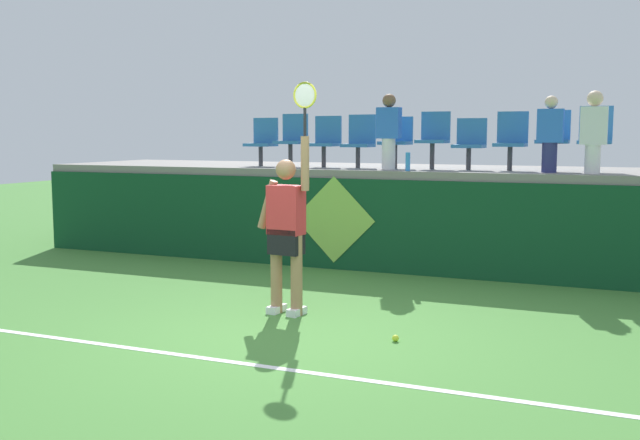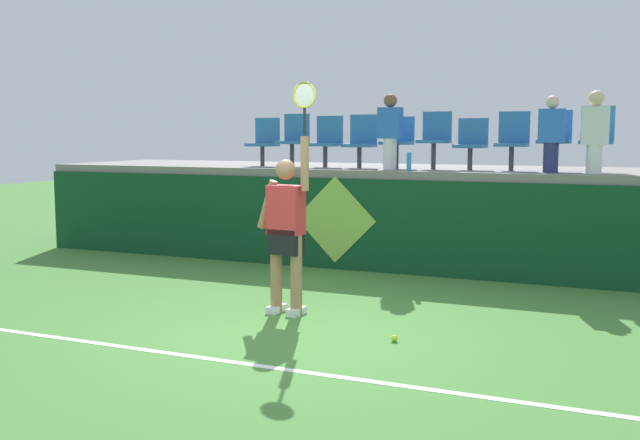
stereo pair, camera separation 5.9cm
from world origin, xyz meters
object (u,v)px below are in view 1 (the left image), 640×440
at_px(tennis_player, 287,227).
at_px(stadium_chair_1, 292,137).
at_px(stadium_chair_7, 511,139).
at_px(stadium_chair_0, 263,140).
at_px(stadium_chair_8, 553,137).
at_px(spectator_1, 550,133).
at_px(tennis_ball, 395,338).
at_px(stadium_chair_9, 595,135).
at_px(spectator_2, 389,130).
at_px(stadium_chair_3, 360,139).
at_px(stadium_chair_6, 470,142).
at_px(water_bottle, 408,162).
at_px(stadium_chair_5, 434,137).
at_px(stadium_chair_2, 326,139).
at_px(spectator_0, 594,130).
at_px(stadium_chair_4, 397,139).

relative_size(tennis_player, stadium_chair_1, 2.98).
height_order(stadium_chair_1, stadium_chair_7, stadium_chair_1).
relative_size(tennis_player, stadium_chair_0, 3.21).
bearing_deg(stadium_chair_8, spectator_1, -90.00).
bearing_deg(tennis_ball, stadium_chair_1, 125.82).
bearing_deg(tennis_ball, stadium_chair_9, 70.18).
height_order(stadium_chair_7, spectator_2, spectator_2).
height_order(stadium_chair_3, stadium_chair_6, stadium_chair_3).
relative_size(tennis_ball, stadium_chair_8, 0.08).
bearing_deg(spectator_2, water_bottle, -40.70).
distance_m(stadium_chair_5, spectator_1, 1.76).
relative_size(stadium_chair_7, spectator_2, 0.76).
distance_m(stadium_chair_5, stadium_chair_7, 1.13).
bearing_deg(stadium_chair_3, stadium_chair_0, -179.86).
xyz_separation_m(stadium_chair_6, stadium_chair_7, (0.59, 0.01, 0.04)).
bearing_deg(stadium_chair_5, stadium_chair_1, 179.95).
distance_m(stadium_chair_2, stadium_chair_6, 2.29).
height_order(water_bottle, stadium_chair_6, stadium_chair_6).
distance_m(stadium_chair_1, stadium_chair_6, 2.87).
distance_m(stadium_chair_1, spectator_1, 4.06).
relative_size(tennis_ball, spectator_0, 0.06).
xyz_separation_m(stadium_chair_0, stadium_chair_9, (5.13, 0.00, 0.08)).
distance_m(stadium_chair_5, stadium_chair_9, 2.26).
distance_m(stadium_chair_7, stadium_chair_9, 1.13).
xyz_separation_m(tennis_ball, stadium_chair_2, (-2.48, 4.24, 1.86)).
distance_m(stadium_chair_0, stadium_chair_8, 4.58).
distance_m(stadium_chair_4, spectator_1, 2.32).
relative_size(water_bottle, stadium_chair_9, 0.29).
relative_size(stadium_chair_3, stadium_chair_5, 0.96).
bearing_deg(stadium_chair_7, tennis_player, -116.61).
bearing_deg(water_bottle, stadium_chair_5, 76.14).
xyz_separation_m(stadium_chair_4, stadium_chair_7, (1.71, 0.01, 0.01)).
distance_m(stadium_chair_3, stadium_chair_6, 1.72).
bearing_deg(stadium_chair_3, stadium_chair_5, -0.24).
height_order(water_bottle, stadium_chair_4, stadium_chair_4).
height_order(stadium_chair_4, spectator_2, spectator_2).
bearing_deg(tennis_player, stadium_chair_6, 71.21).
bearing_deg(stadium_chair_3, stadium_chair_1, -179.86).
relative_size(stadium_chair_0, stadium_chair_8, 0.92).
bearing_deg(stadium_chair_0, spectator_1, -5.14).
xyz_separation_m(stadium_chair_8, spectator_1, (0.00, -0.41, 0.05)).
bearing_deg(stadium_chair_0, spectator_0, -5.16).
height_order(stadium_chair_4, spectator_1, spectator_1).
distance_m(water_bottle, stadium_chair_4, 0.89).
distance_m(tennis_player, stadium_chair_6, 3.96).
relative_size(stadium_chair_4, stadium_chair_6, 1.04).
xyz_separation_m(stadium_chair_1, spectator_1, (4.04, -0.41, 0.07)).
bearing_deg(stadium_chair_1, water_bottle, -18.95).
height_order(stadium_chair_5, spectator_1, spectator_1).
relative_size(stadium_chair_2, spectator_0, 0.74).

